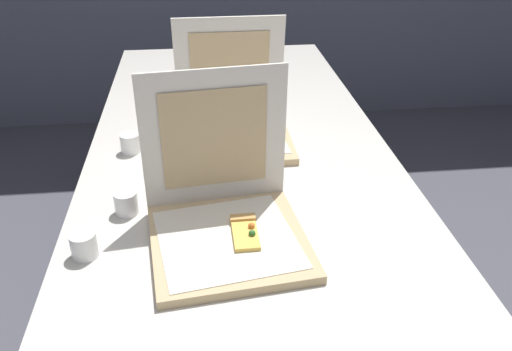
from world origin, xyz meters
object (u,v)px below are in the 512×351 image
pizza_box_middle (233,123)px  cup_white_near_center (126,203)px  table (243,176)px  cup_white_far (166,107)px  cup_white_near_left (84,245)px  cup_white_mid (130,143)px  pizza_box_front (226,218)px

pizza_box_middle → cup_white_near_center: pizza_box_middle is taller
table → pizza_box_middle: (-0.01, 0.18, 0.10)m
cup_white_far → cup_white_near_left: bearing=-101.0°
cup_white_near_left → cup_white_near_center: 0.18m
table → cup_white_near_center: cup_white_near_center is taller
cup_white_near_center → cup_white_mid: (-0.02, 0.34, 0.00)m
cup_white_mid → cup_white_far: bearing=70.6°
pizza_box_front → cup_white_near_center: pizza_box_front is taller
cup_white_mid → table: bearing=-18.7°
pizza_box_front → pizza_box_middle: pizza_box_front is taller
cup_white_near_left → pizza_box_middle: bearing=56.6°
cup_white_near_center → table: bearing=36.1°
table → cup_white_near_left: bearing=-134.6°
table → cup_white_mid: cup_white_mid is taller
cup_white_far → pizza_box_middle: bearing=-43.5°
table → cup_white_far: size_ratio=40.42×
table → cup_white_far: cup_white_far is taller
pizza_box_front → cup_white_far: size_ratio=6.61×
cup_white_mid → cup_white_far: 0.29m
cup_white_near_left → cup_white_mid: (0.06, 0.51, 0.00)m
cup_white_near_center → cup_white_far: 0.62m
cup_white_near_left → cup_white_far: size_ratio=1.00×
table → pizza_box_front: pizza_box_front is taller
table → cup_white_near_center: (-0.31, -0.23, 0.07)m
pizza_box_front → table: bearing=72.4°
table → pizza_box_front: 0.38m
pizza_box_front → pizza_box_middle: 0.54m
cup_white_near_left → cup_white_far: 0.80m
cup_white_near_left → cup_white_mid: same height
cup_white_mid → cup_white_far: (0.10, 0.28, 0.00)m
pizza_box_middle → cup_white_mid: 0.33m
cup_white_mid → cup_white_near_left: bearing=-96.2°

